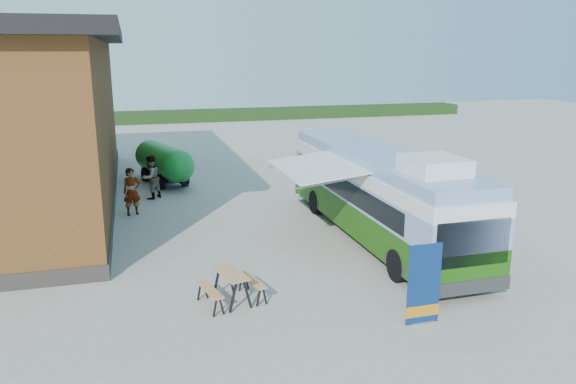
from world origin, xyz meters
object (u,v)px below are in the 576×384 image
object	(u,v)px
picnic_table	(231,280)
person_a	(132,192)
banner	(423,291)
slurry_tanker	(164,161)
bus	(378,191)
person_b	(151,177)

from	to	relation	value
picnic_table	person_a	size ratio (longest dim) A/B	0.91
banner	slurry_tanker	distance (m)	17.92
banner	slurry_tanker	bearing A→B (deg)	106.21
person_a	slurry_tanker	world-z (taller)	slurry_tanker
bus	person_b	world-z (taller)	bus
slurry_tanker	banner	bearing A→B (deg)	-91.63
picnic_table	person_b	bearing A→B (deg)	84.03
banner	picnic_table	world-z (taller)	banner
bus	slurry_tanker	xyz separation A→B (m)	(-6.85, 10.73, -0.58)
picnic_table	slurry_tanker	size ratio (longest dim) A/B	0.34
person_a	banner	bearing A→B (deg)	-74.98
picnic_table	slurry_tanker	world-z (taller)	slurry_tanker
banner	person_b	bearing A→B (deg)	112.06
picnic_table	person_a	xyz separation A→B (m)	(-2.46, 9.33, 0.34)
person_a	person_b	size ratio (longest dim) A/B	0.99
picnic_table	person_a	distance (m)	9.65
bus	person_b	size ratio (longest dim) A/B	5.94
person_b	person_a	bearing A→B (deg)	28.09
bus	banner	distance (m)	6.70
bus	banner	xyz separation A→B (m)	(-1.67, -6.43, -0.88)
person_a	slurry_tanker	bearing A→B (deg)	58.14
bus	person_b	distance (m)	10.95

